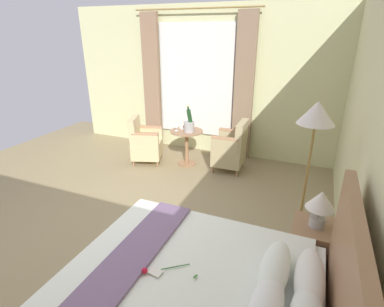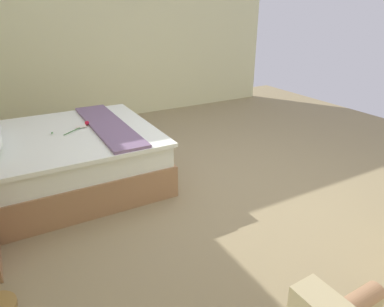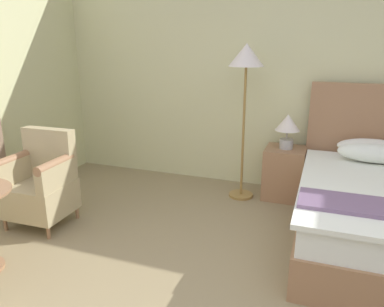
{
  "view_description": "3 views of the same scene",
  "coord_description": "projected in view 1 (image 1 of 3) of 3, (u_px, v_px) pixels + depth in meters",
  "views": [
    {
      "loc": [
        2.59,
        2.27,
        2.38
      ],
      "look_at": [
        -0.38,
        1.02,
        1.06
      ],
      "focal_mm": 28.0,
      "sensor_mm": 36.0,
      "label": 1
    },
    {
      "loc": [
        -2.7,
        1.97,
        1.84
      ],
      "look_at": [
        -0.66,
        0.83,
        0.82
      ],
      "focal_mm": 32.0,
      "sensor_mm": 36.0,
      "label": 2
    },
    {
      "loc": [
        0.22,
        -1.74,
        1.76
      ],
      "look_at": [
        -0.77,
        0.99,
        0.88
      ],
      "focal_mm": 35.0,
      "sensor_mm": 36.0,
      "label": 3
    }
  ],
  "objects": [
    {
      "name": "ground_plane",
      "position": [
        109.0,
        227.0,
        3.92
      ],
      "size": [
        7.68,
        7.68,
        0.0
      ],
      "primitive_type": "plane",
      "color": "#94825D"
    },
    {
      "name": "wall_headboard_side",
      "position": [
        380.0,
        159.0,
        2.38
      ],
      "size": [
        6.3,
        0.12,
        2.87
      ],
      "color": "beige",
      "rests_on": "ground"
    },
    {
      "name": "wall_window_side",
      "position": [
        198.0,
        82.0,
        6.06
      ],
      "size": [
        0.27,
        5.6,
        2.87
      ],
      "color": "beige",
      "rests_on": "ground"
    },
    {
      "name": "bed",
      "position": [
        204.0,
        302.0,
        2.42
      ],
      "size": [
        1.72,
        2.08,
        1.33
      ],
      "color": "#9E724E",
      "rests_on": "ground"
    },
    {
      "name": "nightstand",
      "position": [
        312.0,
        250.0,
        3.07
      ],
      "size": [
        0.47,
        0.44,
        0.59
      ],
      "color": "#9E724E",
      "rests_on": "ground"
    },
    {
      "name": "bedside_lamp",
      "position": [
        321.0,
        203.0,
        2.86
      ],
      "size": [
        0.27,
        0.27,
        0.39
      ],
      "color": "#AEAFAF",
      "rests_on": "nightstand"
    },
    {
      "name": "floor_lamp_brass",
      "position": [
        315.0,
        125.0,
        3.07
      ],
      "size": [
        0.38,
        0.38,
        1.74
      ],
      "color": "olive",
      "rests_on": "ground"
    },
    {
      "name": "side_table_round",
      "position": [
        187.0,
        143.0,
        5.63
      ],
      "size": [
        0.61,
        0.61,
        0.68
      ],
      "color": "#9E724E",
      "rests_on": "ground"
    },
    {
      "name": "champagne_bucket",
      "position": [
        189.0,
        124.0,
        5.44
      ],
      "size": [
        0.2,
        0.2,
        0.5
      ],
      "color": "#ADACAF",
      "rests_on": "side_table_round"
    },
    {
      "name": "wine_glass_near_bucket",
      "position": [
        188.0,
        123.0,
        5.66
      ],
      "size": [
        0.07,
        0.07,
        0.14
      ],
      "color": "white",
      "rests_on": "side_table_round"
    },
    {
      "name": "wine_glass_near_edge",
      "position": [
        176.0,
        126.0,
        5.5
      ],
      "size": [
        0.07,
        0.07,
        0.14
      ],
      "color": "white",
      "rests_on": "side_table_round"
    },
    {
      "name": "snack_plate",
      "position": [
        184.0,
        128.0,
        5.69
      ],
      "size": [
        0.19,
        0.19,
        0.04
      ],
      "color": "white",
      "rests_on": "side_table_round"
    },
    {
      "name": "armchair_by_window",
      "position": [
        231.0,
        148.0,
        5.41
      ],
      "size": [
        0.59,
        0.55,
        0.93
      ],
      "color": "#9E724E",
      "rests_on": "ground"
    },
    {
      "name": "armchair_facing_bed",
      "position": [
        145.0,
        143.0,
        5.76
      ],
      "size": [
        0.68,
        0.7,
        0.89
      ],
      "color": "#9E724E",
      "rests_on": "ground"
    }
  ]
}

